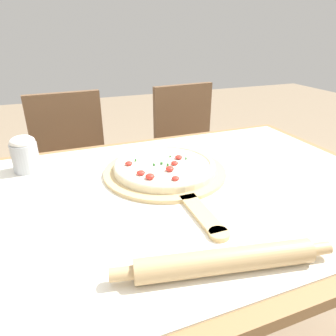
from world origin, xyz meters
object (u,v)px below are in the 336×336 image
flour_cup (25,153)px  pizza (165,166)px  rolling_pin (225,261)px  pizza_peel (167,173)px  chair_right (189,149)px  chair_left (73,166)px

flour_cup → pizza: bearing=-23.1°
rolling_pin → flour_cup: flour_cup is taller
pizza_peel → chair_right: bearing=59.9°
pizza_peel → chair_left: 0.82m
pizza → chair_left: (-0.26, 0.72, -0.26)m
chair_right → pizza: bearing=-126.2°
pizza_peel → chair_left: chair_left is taller
pizza_peel → rolling_pin: bearing=-95.7°
pizza_peel → chair_right: (0.43, 0.73, -0.25)m
rolling_pin → flour_cup: 0.74m
chair_left → rolling_pin: bearing=-82.0°
pizza_peel → flour_cup: 0.47m
rolling_pin → chair_left: (-0.22, 1.17, -0.26)m
pizza → rolling_pin: 0.46m
rolling_pin → chair_left: bearing=100.5°
chair_right → flour_cup: size_ratio=7.26×
chair_left → flour_cup: bearing=-109.3°
chair_right → pizza_peel: bearing=-125.5°
chair_right → chair_left: bearing=174.5°
pizza → flour_cup: size_ratio=2.71×
pizza_peel → pizza: size_ratio=1.76×
pizza → flour_cup: bearing=156.9°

